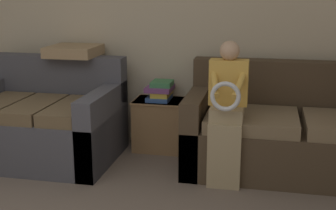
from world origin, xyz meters
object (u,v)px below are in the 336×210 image
child_left_seated (227,108)px  side_shelf (161,124)px  book_stack (161,91)px  throw_pillow (74,51)px  couch_main (299,135)px  couch_side (44,123)px

child_left_seated → side_shelf: bearing=136.6°
book_stack → throw_pillow: 0.93m
couch_main → couch_side: couch_main is taller
couch_main → couch_side: size_ratio=1.42×
couch_main → throw_pillow: (-2.15, 0.20, 0.64)m
couch_main → book_stack: bearing=167.9°
book_stack → throw_pillow: throw_pillow is taller
book_stack → side_shelf: bearing=-66.0°
child_left_seated → couch_side: bearing=172.7°
side_shelf → book_stack: bearing=114.0°
book_stack → couch_side: bearing=-156.7°
couch_side → side_shelf: 1.12m
couch_main → couch_side: bearing=-176.0°
throw_pillow → couch_side: bearing=-117.4°
couch_side → child_left_seated: size_ratio=1.18×
child_left_seated → throw_pillow: (-1.54, 0.58, 0.33)m
book_stack → throw_pillow: size_ratio=0.65×
book_stack → child_left_seated: bearing=-43.6°
couch_side → child_left_seated: child_left_seated is taller
side_shelf → child_left_seated: bearing=-43.4°
child_left_seated → throw_pillow: 1.68m
couch_main → book_stack: 1.36m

